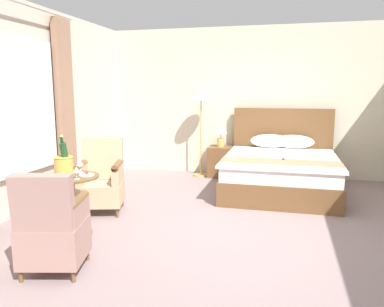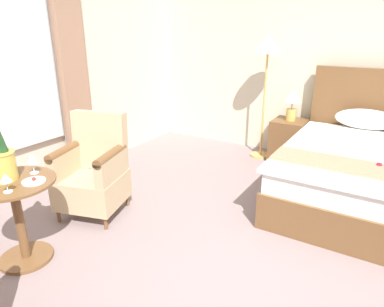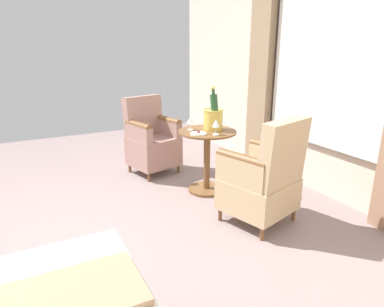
{
  "view_description": "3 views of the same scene",
  "coord_description": "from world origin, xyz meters",
  "views": [
    {
      "loc": [
        0.56,
        -4.14,
        1.64
      ],
      "look_at": [
        -0.62,
        0.53,
        0.81
      ],
      "focal_mm": 35.0,
      "sensor_mm": 36.0,
      "label": 1
    },
    {
      "loc": [
        0.58,
        -1.81,
        1.74
      ],
      "look_at": [
        -0.83,
        0.51,
        0.74
      ],
      "focal_mm": 32.0,
      "sensor_mm": 36.0,
      "label": 2
    },
    {
      "loc": [
        0.02,
        2.5,
        1.55
      ],
      "look_at": [
        -0.82,
        0.87,
        0.96
      ],
      "focal_mm": 32.0,
      "sensor_mm": 36.0,
      "label": 3
    }
  ],
  "objects": [
    {
      "name": "snack_plate",
      "position": [
        -1.59,
        -0.47,
        0.69
      ],
      "size": [
        0.17,
        0.17,
        0.04
      ],
      "color": "white",
      "rests_on": "side_table_round"
    },
    {
      "name": "bed",
      "position": [
        0.5,
        1.93,
        0.34
      ],
      "size": [
        1.78,
        2.1,
        1.29
      ],
      "color": "brown",
      "rests_on": "ground"
    },
    {
      "name": "bedside_lamp",
      "position": [
        -0.62,
        2.73,
        0.85
      ],
      "size": [
        0.25,
        0.25,
        0.42
      ],
      "color": "tan",
      "rests_on": "nightstand"
    },
    {
      "name": "nightstand",
      "position": [
        -0.62,
        2.73,
        0.28
      ],
      "size": [
        0.46,
        0.45,
        0.57
      ],
      "color": "brown",
      "rests_on": "ground"
    },
    {
      "name": "wine_glass_near_bucket",
      "position": [
        -1.59,
        -0.66,
        0.78
      ],
      "size": [
        0.08,
        0.08,
        0.14
      ],
      "color": "white",
      "rests_on": "side_table_round"
    },
    {
      "name": "champagne_bucket",
      "position": [
        -1.81,
        -0.55,
        0.82
      ],
      "size": [
        0.21,
        0.21,
        0.46
      ],
      "color": "gold",
      "rests_on": "side_table_round"
    },
    {
      "name": "armchair_by_window",
      "position": [
        -1.82,
        0.31,
        0.42
      ],
      "size": [
        0.71,
        0.71,
        0.98
      ],
      "color": "brown",
      "rests_on": "ground"
    },
    {
      "name": "wall_headboard_side",
      "position": [
        0.0,
        3.08,
        1.39
      ],
      "size": [
        5.76,
        0.12,
        2.78
      ],
      "color": "beige",
      "rests_on": "ground"
    },
    {
      "name": "wall_window_side",
      "position": [
        -2.86,
        0.0,
        1.39
      ],
      "size": [
        0.27,
        6.15,
        2.78
      ],
      "color": "beige",
      "rests_on": "ground"
    },
    {
      "name": "floor_lamp_brass",
      "position": [
        -0.98,
        2.66,
        1.42
      ],
      "size": [
        0.37,
        0.37,
        1.67
      ],
      "color": "tan",
      "rests_on": "ground"
    },
    {
      "name": "wine_glass_near_edge",
      "position": [
        -1.73,
        -0.36,
        0.8
      ],
      "size": [
        0.08,
        0.08,
        0.16
      ],
      "color": "white",
      "rests_on": "side_table_round"
    },
    {
      "name": "side_table_round",
      "position": [
        -1.74,
        -0.54,
        0.4
      ],
      "size": [
        0.62,
        0.62,
        0.68
      ],
      "color": "brown",
      "rests_on": "ground"
    },
    {
      "name": "ground_plane",
      "position": [
        0.0,
        0.0,
        0.0
      ],
      "size": [
        7.53,
        7.53,
        0.0
      ],
      "primitive_type": "plane",
      "color": "gray"
    },
    {
      "name": "armchair_facing_bed",
      "position": [
        -1.42,
        -1.38,
        0.41
      ],
      "size": [
        0.64,
        0.64,
        0.95
      ],
      "color": "brown",
      "rests_on": "ground"
    }
  ]
}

